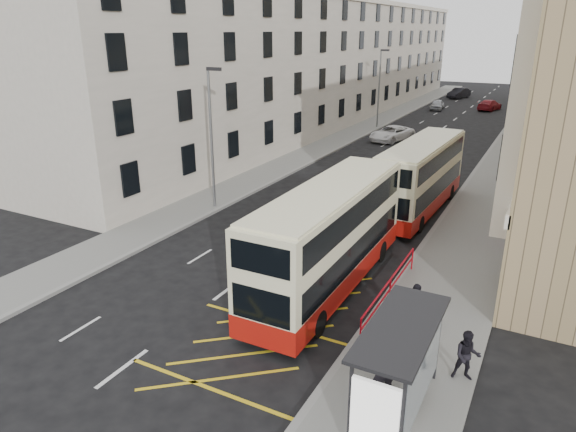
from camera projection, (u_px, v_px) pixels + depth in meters
The scene contains 20 objects.
ground at pixel (165, 337), 17.84m from camera, with size 200.00×200.00×0.00m, color black.
pavement_right at pixel (507, 168), 39.25m from camera, with size 4.00×120.00×0.15m, color slate.
pavement_left at pixel (322, 148), 46.03m from camera, with size 3.00×120.00×0.15m, color slate.
kerb_right at pixel (479, 165), 40.12m from camera, with size 0.25×120.00×0.15m, color gray.
kerb_left at pixel (337, 149), 45.38m from camera, with size 0.25×120.00×0.15m, color gray.
road_markings at pixel (443, 129), 55.24m from camera, with size 10.00×110.00×0.01m, color silver, non-canonical shape.
terrace_left at pixel (331, 62), 59.31m from camera, with size 9.18×79.00×13.25m.
bus_shelter at pixel (401, 358), 13.13m from camera, with size 1.65×4.25×2.70m.
guard_railing at pixel (390, 285), 19.59m from camera, with size 0.06×6.56×1.01m.
street_lamp_near at pixel (212, 131), 29.01m from camera, with size 0.93×0.18×8.00m.
street_lamp_far at pixel (380, 84), 53.94m from camera, with size 0.93×0.18×8.00m.
double_decker_front at pixel (329, 238), 20.53m from camera, with size 2.52×10.87×4.33m.
double_decker_rear at pixel (421, 177), 29.46m from camera, with size 2.79×10.40×4.11m.
pedestrian_near at pixel (384, 370), 14.44m from camera, with size 0.64×0.42×1.76m, color black.
pedestrian_mid at pixel (467, 356), 15.20m from camera, with size 0.78×0.61×1.61m, color black.
pedestrian_far at pixel (415, 308), 17.60m from camera, with size 1.07×0.44×1.82m, color black.
white_van at pixel (392, 134), 48.96m from camera, with size 2.33×5.05×1.40m, color white.
car_silver at pixel (437, 105), 68.05m from camera, with size 1.57×3.90×1.33m, color #9EA2A6.
car_dark at pixel (459, 93), 79.30m from camera, with size 1.65×4.74×1.56m, color black.
car_red at pixel (490, 105), 67.53m from camera, with size 1.92×4.73×1.37m, color maroon.
Camera 1 is at (10.94, -11.55, 10.06)m, focal length 32.00 mm.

